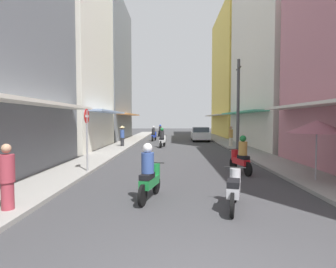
{
  "coord_description": "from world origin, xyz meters",
  "views": [
    {
      "loc": [
        -0.4,
        -3.22,
        2.2
      ],
      "look_at": [
        -0.7,
        15.22,
        1.25
      ],
      "focal_mm": 29.34,
      "sensor_mm": 36.0,
      "label": 1
    }
  ],
  "objects_px": {
    "motorbike_blue": "(154,134)",
    "pedestrian_far": "(231,137)",
    "motorbike_black": "(161,131)",
    "pedestrian_midway": "(122,135)",
    "motorbike_white": "(162,139)",
    "motorbike_green": "(150,174)",
    "street_sign_no_entry": "(87,132)",
    "parked_car": "(200,134)",
    "motorbike_silver": "(234,188)",
    "pedestrian_crossing": "(7,179)",
    "motorbike_red": "(241,156)",
    "utility_pole": "(238,105)",
    "vendor_umbrella": "(317,127)"
  },
  "relations": [
    {
      "from": "motorbike_black",
      "to": "pedestrian_midway",
      "type": "relative_size",
      "value": 0.99
    },
    {
      "from": "motorbike_red",
      "to": "pedestrian_midway",
      "type": "relative_size",
      "value": 1.02
    },
    {
      "from": "motorbike_white",
      "to": "motorbike_black",
      "type": "xyz_separation_m",
      "value": [
        -0.76,
        14.5,
        0.0
      ]
    },
    {
      "from": "motorbike_green",
      "to": "motorbike_white",
      "type": "height_order",
      "value": "same"
    },
    {
      "from": "pedestrian_far",
      "to": "motorbike_white",
      "type": "bearing_deg",
      "value": 179.18
    },
    {
      "from": "pedestrian_crossing",
      "to": "motorbike_red",
      "type": "bearing_deg",
      "value": 37.02
    },
    {
      "from": "pedestrian_midway",
      "to": "vendor_umbrella",
      "type": "height_order",
      "value": "vendor_umbrella"
    },
    {
      "from": "motorbike_silver",
      "to": "pedestrian_crossing",
      "type": "distance_m",
      "value": 5.39
    },
    {
      "from": "motorbike_green",
      "to": "motorbike_white",
      "type": "relative_size",
      "value": 0.99
    },
    {
      "from": "utility_pole",
      "to": "pedestrian_crossing",
      "type": "bearing_deg",
      "value": -123.9
    },
    {
      "from": "pedestrian_midway",
      "to": "pedestrian_crossing",
      "type": "xyz_separation_m",
      "value": [
        0.18,
        -15.51,
        -0.16
      ]
    },
    {
      "from": "pedestrian_crossing",
      "to": "motorbike_green",
      "type": "bearing_deg",
      "value": 20.97
    },
    {
      "from": "motorbike_black",
      "to": "pedestrian_midway",
      "type": "bearing_deg",
      "value": -99.47
    },
    {
      "from": "motorbike_black",
      "to": "pedestrian_midway",
      "type": "distance_m",
      "value": 14.84
    },
    {
      "from": "parked_car",
      "to": "pedestrian_far",
      "type": "relative_size",
      "value": 2.43
    },
    {
      "from": "vendor_umbrella",
      "to": "parked_car",
      "type": "bearing_deg",
      "value": 96.17
    },
    {
      "from": "motorbike_blue",
      "to": "street_sign_no_entry",
      "type": "xyz_separation_m",
      "value": [
        -1.54,
        -17.52,
        1.01
      ]
    },
    {
      "from": "motorbike_black",
      "to": "pedestrian_far",
      "type": "height_order",
      "value": "pedestrian_far"
    },
    {
      "from": "parked_car",
      "to": "utility_pole",
      "type": "bearing_deg",
      "value": -81.61
    },
    {
      "from": "parked_car",
      "to": "utility_pole",
      "type": "distance_m",
      "value": 10.49
    },
    {
      "from": "motorbike_silver",
      "to": "motorbike_blue",
      "type": "height_order",
      "value": "motorbike_blue"
    },
    {
      "from": "motorbike_red",
      "to": "utility_pole",
      "type": "xyz_separation_m",
      "value": [
        1.58,
        7.21,
        2.47
      ]
    },
    {
      "from": "motorbike_green",
      "to": "vendor_umbrella",
      "type": "bearing_deg",
      "value": 19.97
    },
    {
      "from": "motorbike_green",
      "to": "street_sign_no_entry",
      "type": "distance_m",
      "value": 4.72
    },
    {
      "from": "pedestrian_far",
      "to": "parked_car",
      "type": "bearing_deg",
      "value": 104.49
    },
    {
      "from": "pedestrian_midway",
      "to": "street_sign_no_entry",
      "type": "height_order",
      "value": "street_sign_no_entry"
    },
    {
      "from": "motorbike_silver",
      "to": "utility_pole",
      "type": "relative_size",
      "value": 0.28
    },
    {
      "from": "motorbike_black",
      "to": "pedestrian_crossing",
      "type": "relative_size",
      "value": 1.05
    },
    {
      "from": "pedestrian_far",
      "to": "utility_pole",
      "type": "xyz_separation_m",
      "value": [
        -0.25,
        -3.36,
        2.33
      ]
    },
    {
      "from": "motorbike_red",
      "to": "pedestrian_far",
      "type": "height_order",
      "value": "pedestrian_far"
    },
    {
      "from": "motorbike_white",
      "to": "utility_pole",
      "type": "bearing_deg",
      "value": -33.58
    },
    {
      "from": "motorbike_blue",
      "to": "vendor_umbrella",
      "type": "xyz_separation_m",
      "value": [
        6.89,
        -19.12,
        1.26
      ]
    },
    {
      "from": "parked_car",
      "to": "pedestrian_midway",
      "type": "relative_size",
      "value": 2.37
    },
    {
      "from": "motorbike_black",
      "to": "parked_car",
      "type": "bearing_deg",
      "value": -60.47
    },
    {
      "from": "motorbike_blue",
      "to": "parked_car",
      "type": "xyz_separation_m",
      "value": [
        4.83,
        -0.08,
        0.04
      ]
    },
    {
      "from": "motorbike_red",
      "to": "street_sign_no_entry",
      "type": "bearing_deg",
      "value": -178.73
    },
    {
      "from": "motorbike_white",
      "to": "pedestrian_far",
      "type": "bearing_deg",
      "value": -0.82
    },
    {
      "from": "motorbike_red",
      "to": "motorbike_green",
      "type": "distance_m",
      "value": 5.08
    },
    {
      "from": "motorbike_white",
      "to": "street_sign_no_entry",
      "type": "xyz_separation_m",
      "value": [
        -2.68,
        -10.79,
        1.01
      ]
    },
    {
      "from": "motorbike_blue",
      "to": "pedestrian_far",
      "type": "xyz_separation_m",
      "value": [
        6.57,
        -6.81,
        0.15
      ]
    },
    {
      "from": "parked_car",
      "to": "utility_pole",
      "type": "height_order",
      "value": "utility_pole"
    },
    {
      "from": "utility_pole",
      "to": "street_sign_no_entry",
      "type": "bearing_deg",
      "value": -136.89
    },
    {
      "from": "motorbike_silver",
      "to": "pedestrian_far",
      "type": "bearing_deg",
      "value": 78.35
    },
    {
      "from": "motorbike_black",
      "to": "utility_pole",
      "type": "relative_size",
      "value": 0.28
    },
    {
      "from": "pedestrian_far",
      "to": "vendor_umbrella",
      "type": "height_order",
      "value": "vendor_umbrella"
    },
    {
      "from": "motorbike_blue",
      "to": "motorbike_green",
      "type": "bearing_deg",
      "value": -86.44
    },
    {
      "from": "motorbike_silver",
      "to": "utility_pole",
      "type": "bearing_deg",
      "value": 76.29
    },
    {
      "from": "pedestrian_crossing",
      "to": "utility_pole",
      "type": "xyz_separation_m",
      "value": [
        8.2,
        12.2,
        2.35
      ]
    },
    {
      "from": "street_sign_no_entry",
      "to": "parked_car",
      "type": "bearing_deg",
      "value": 69.95
    },
    {
      "from": "motorbike_red",
      "to": "motorbike_black",
      "type": "height_order",
      "value": "same"
    }
  ]
}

